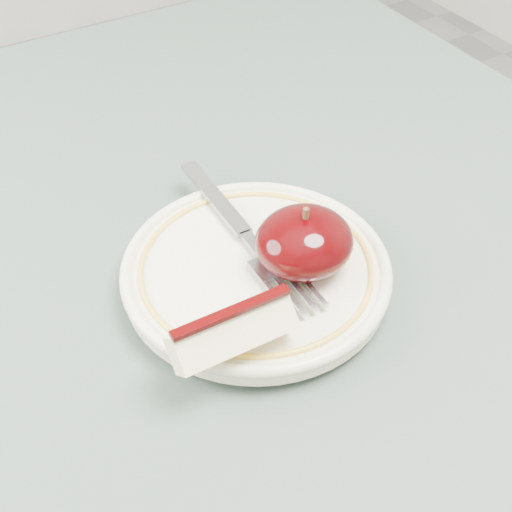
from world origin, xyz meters
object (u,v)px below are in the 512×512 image
table (159,426)px  apple_half (304,242)px  fork (246,235)px  plate (256,271)px

table → apple_half: 0.17m
fork → apple_half: bearing=-151.6°
table → plate: plate is taller
plate → fork: (0.01, 0.03, 0.01)m
plate → fork: size_ratio=1.03×
table → fork: (0.10, 0.04, 0.11)m
plate → fork: fork is taller
plate → fork: 0.03m
table → apple_half: apple_half is taller
apple_half → table: bearing=179.5°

